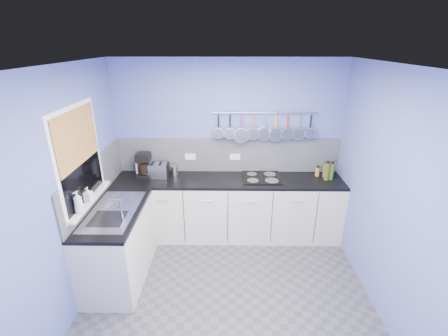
{
  "coord_description": "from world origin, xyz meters",
  "views": [
    {
      "loc": [
        -0.0,
        -2.78,
        2.7
      ],
      "look_at": [
        -0.05,
        0.75,
        1.25
      ],
      "focal_mm": 25.03,
      "sensor_mm": 36.0,
      "label": 1
    }
  ],
  "objects_px": {
    "paper_towel": "(140,168)",
    "canister": "(175,170)",
    "soap_bottle_a": "(78,202)",
    "soap_bottle_b": "(88,195)",
    "hob": "(262,178)",
    "coffee_maker": "(144,166)",
    "toaster": "(157,170)"
  },
  "relations": [
    {
      "from": "soap_bottle_b",
      "to": "hob",
      "type": "relative_size",
      "value": 0.32
    },
    {
      "from": "coffee_maker",
      "to": "hob",
      "type": "distance_m",
      "value": 1.66
    },
    {
      "from": "soap_bottle_b",
      "to": "paper_towel",
      "type": "distance_m",
      "value": 1.07
    },
    {
      "from": "soap_bottle_b",
      "to": "toaster",
      "type": "bearing_deg",
      "value": 62.59
    },
    {
      "from": "soap_bottle_a",
      "to": "soap_bottle_b",
      "type": "bearing_deg",
      "value": 90.0
    },
    {
      "from": "canister",
      "to": "hob",
      "type": "relative_size",
      "value": 0.25
    },
    {
      "from": "soap_bottle_a",
      "to": "hob",
      "type": "xyz_separation_m",
      "value": [
        2.0,
        1.23,
        -0.26
      ]
    },
    {
      "from": "coffee_maker",
      "to": "toaster",
      "type": "bearing_deg",
      "value": 8.88
    },
    {
      "from": "paper_towel",
      "to": "canister",
      "type": "height_order",
      "value": "paper_towel"
    },
    {
      "from": "soap_bottle_a",
      "to": "toaster",
      "type": "xyz_separation_m",
      "value": [
        0.53,
        1.25,
        -0.17
      ]
    },
    {
      "from": "hob",
      "to": "soap_bottle_a",
      "type": "bearing_deg",
      "value": -148.42
    },
    {
      "from": "soap_bottle_b",
      "to": "toaster",
      "type": "relative_size",
      "value": 0.56
    },
    {
      "from": "paper_towel",
      "to": "coffee_maker",
      "type": "xyz_separation_m",
      "value": [
        0.06,
        -0.03,
        0.05
      ]
    },
    {
      "from": "soap_bottle_a",
      "to": "canister",
      "type": "bearing_deg",
      "value": 60.12
    },
    {
      "from": "toaster",
      "to": "canister",
      "type": "distance_m",
      "value": 0.25
    },
    {
      "from": "paper_towel",
      "to": "hob",
      "type": "height_order",
      "value": "paper_towel"
    },
    {
      "from": "coffee_maker",
      "to": "canister",
      "type": "distance_m",
      "value": 0.44
    },
    {
      "from": "coffee_maker",
      "to": "canister",
      "type": "bearing_deg",
      "value": 14.78
    },
    {
      "from": "soap_bottle_b",
      "to": "paper_towel",
      "type": "xyz_separation_m",
      "value": [
        0.29,
        1.03,
        -0.1
      ]
    },
    {
      "from": "soap_bottle_b",
      "to": "canister",
      "type": "distance_m",
      "value": 1.35
    },
    {
      "from": "soap_bottle_a",
      "to": "soap_bottle_b",
      "type": "relative_size",
      "value": 1.39
    },
    {
      "from": "toaster",
      "to": "soap_bottle_a",
      "type": "bearing_deg",
      "value": -109.16
    },
    {
      "from": "paper_towel",
      "to": "soap_bottle_a",
      "type": "bearing_deg",
      "value": -102.86
    },
    {
      "from": "paper_towel",
      "to": "hob",
      "type": "bearing_deg",
      "value": -0.84
    },
    {
      "from": "paper_towel",
      "to": "canister",
      "type": "xyz_separation_m",
      "value": [
        0.48,
        0.07,
        -0.06
      ]
    },
    {
      "from": "soap_bottle_a",
      "to": "coffee_maker",
      "type": "height_order",
      "value": "soap_bottle_a"
    },
    {
      "from": "soap_bottle_a",
      "to": "canister",
      "type": "relative_size",
      "value": 1.74
    },
    {
      "from": "coffee_maker",
      "to": "soap_bottle_a",
      "type": "bearing_deg",
      "value": -104.77
    },
    {
      "from": "canister",
      "to": "hob",
      "type": "distance_m",
      "value": 1.25
    },
    {
      "from": "paper_towel",
      "to": "soap_bottle_b",
      "type": "bearing_deg",
      "value": -105.62
    },
    {
      "from": "soap_bottle_a",
      "to": "canister",
      "type": "xyz_separation_m",
      "value": [
        0.76,
        1.33,
        -0.2
      ]
    },
    {
      "from": "coffee_maker",
      "to": "hob",
      "type": "bearing_deg",
      "value": 1.34
    }
  ]
}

